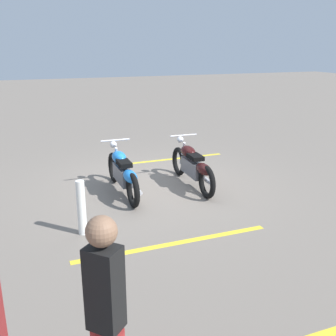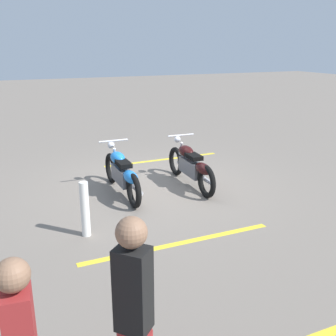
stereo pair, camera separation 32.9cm
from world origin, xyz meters
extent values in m
plane|color=slate|center=(0.00, 0.00, 0.00)|extent=(60.00, 60.00, 0.00)
torus|color=black|center=(-0.57, -0.77, 0.34)|extent=(0.67, 0.11, 0.67)
torus|color=black|center=(0.99, -0.76, 0.34)|extent=(0.67, 0.11, 0.67)
cube|color=#59595E|center=(0.26, -0.76, 0.42)|extent=(0.84, 0.22, 0.32)
ellipsoid|color=blue|center=(-0.01, -0.76, 0.72)|extent=(0.52, 0.28, 0.24)
ellipsoid|color=blue|center=(0.83, -0.76, 0.56)|extent=(0.56, 0.24, 0.22)
cube|color=black|center=(0.39, -0.76, 0.70)|extent=(0.44, 0.24, 0.09)
cylinder|color=silver|center=(-0.34, -0.76, 0.60)|extent=(0.27, 0.06, 0.56)
cylinder|color=silver|center=(-0.29, -0.76, 1.02)|extent=(0.04, 0.62, 0.04)
sphere|color=silver|center=(-0.49, -0.77, 0.88)|extent=(0.15, 0.15, 0.15)
cylinder|color=silver|center=(0.66, -0.62, 0.26)|extent=(0.70, 0.09, 0.09)
torus|color=black|center=(-0.49, 0.78, 0.34)|extent=(0.67, 0.12, 0.67)
torus|color=black|center=(1.07, 0.75, 0.34)|extent=(0.67, 0.12, 0.67)
cube|color=#59595E|center=(0.34, 0.76, 0.42)|extent=(0.84, 0.24, 0.32)
ellipsoid|color=black|center=(0.07, 0.77, 0.72)|extent=(0.53, 0.29, 0.24)
ellipsoid|color=black|center=(0.91, 0.75, 0.56)|extent=(0.57, 0.25, 0.22)
cube|color=black|center=(0.47, 0.76, 0.70)|extent=(0.45, 0.25, 0.09)
cylinder|color=silver|center=(-0.26, 0.78, 0.60)|extent=(0.27, 0.06, 0.56)
cylinder|color=silver|center=(-0.21, 0.77, 1.02)|extent=(0.05, 0.62, 0.04)
sphere|color=silver|center=(-0.41, 0.78, 0.88)|extent=(0.15, 0.15, 0.15)
cylinder|color=silver|center=(0.75, 0.89, 0.26)|extent=(0.70, 0.11, 0.09)
cube|color=maroon|center=(5.28, -2.97, 1.15)|extent=(0.26, 0.21, 0.65)
sphere|color=#8C664C|center=(5.28, -2.97, 1.60)|extent=(0.22, 0.22, 0.22)
cube|color=black|center=(5.19, -2.16, 1.21)|extent=(0.32, 0.32, 0.69)
sphere|color=#8C664C|center=(5.19, -2.16, 1.69)|extent=(0.24, 0.24, 0.24)
cylinder|color=white|center=(1.78, -1.84, 0.46)|extent=(0.14, 0.14, 0.91)
cube|color=yellow|center=(-1.81, 0.98, 0.00)|extent=(0.14, 3.20, 0.01)
cube|color=yellow|center=(2.63, -0.57, 0.00)|extent=(0.14, 3.20, 0.01)
camera|label=1|loc=(7.74, -2.62, 2.96)|focal=42.21mm
camera|label=2|loc=(7.62, -2.93, 2.96)|focal=42.21mm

